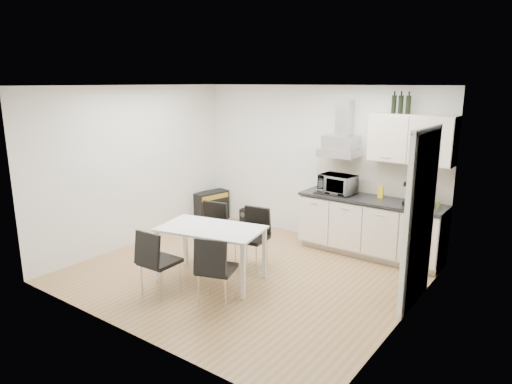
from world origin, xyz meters
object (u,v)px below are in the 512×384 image
(chair_near_right, at_px, (217,270))
(floor_speaker, at_px, (245,216))
(chair_near_left, at_px, (160,262))
(dining_table, at_px, (211,233))
(chair_far_left, at_px, (209,233))
(guitar_amp, at_px, (211,206))
(kitchenette, at_px, (374,204))
(chair_far_right, at_px, (251,239))

(chair_near_right, relative_size, floor_speaker, 3.20)
(chair_near_left, bearing_deg, chair_near_right, 16.75)
(dining_table, distance_m, chair_far_left, 0.74)
(chair_near_right, height_order, guitar_amp, chair_near_right)
(dining_table, relative_size, chair_far_left, 1.71)
(kitchenette, distance_m, guitar_amp, 3.32)
(chair_near_right, height_order, floor_speaker, chair_near_right)
(chair_far_left, xyz_separation_m, chair_near_right, (1.00, -0.99, 0.00))
(chair_near_right, bearing_deg, floor_speaker, 102.36)
(chair_far_left, relative_size, chair_near_left, 1.00)
(chair_near_right, bearing_deg, dining_table, 117.60)
(dining_table, bearing_deg, chair_near_right, -55.46)
(kitchenette, height_order, chair_near_right, kitchenette)
(kitchenette, height_order, dining_table, kitchenette)
(chair_near_left, height_order, guitar_amp, chair_near_left)
(chair_far_left, bearing_deg, dining_table, 123.70)
(kitchenette, xyz_separation_m, guitar_amp, (-3.27, -0.08, -0.54))
(chair_far_right, bearing_deg, kitchenette, -136.73)
(chair_far_right, relative_size, chair_near_right, 1.00)
(chair_near_left, relative_size, chair_near_right, 1.00)
(guitar_amp, distance_m, floor_speaker, 0.71)
(chair_far_left, distance_m, guitar_amp, 2.10)
(dining_table, height_order, guitar_amp, dining_table)
(guitar_amp, bearing_deg, floor_speaker, 33.31)
(chair_far_left, height_order, guitar_amp, chair_far_left)
(chair_far_left, xyz_separation_m, chair_far_right, (0.68, 0.14, 0.00))
(kitchenette, height_order, guitar_amp, kitchenette)
(floor_speaker, bearing_deg, dining_table, -67.63)
(kitchenette, bearing_deg, dining_table, -123.12)
(chair_near_right, bearing_deg, chair_near_left, 179.13)
(floor_speaker, bearing_deg, guitar_amp, -163.85)
(chair_near_right, distance_m, floor_speaker, 3.32)
(chair_near_left, bearing_deg, chair_far_left, 100.86)
(chair_near_left, relative_size, guitar_amp, 1.20)
(chair_far_left, bearing_deg, chair_near_left, 92.06)
(dining_table, distance_m, chair_far_right, 0.71)
(chair_near_left, height_order, chair_near_right, same)
(dining_table, bearing_deg, floor_speaker, 105.25)
(dining_table, bearing_deg, guitar_amp, 119.48)
(chair_far_right, relative_size, guitar_amp, 1.20)
(kitchenette, relative_size, guitar_amp, 3.43)
(dining_table, bearing_deg, chair_far_right, 61.04)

